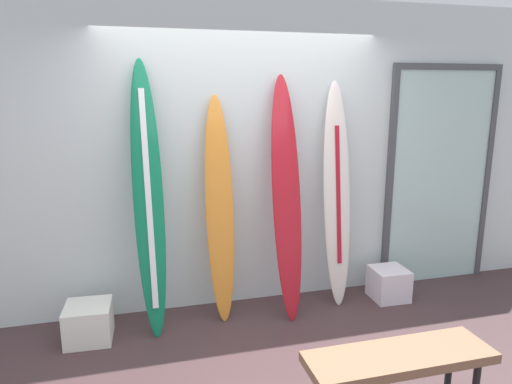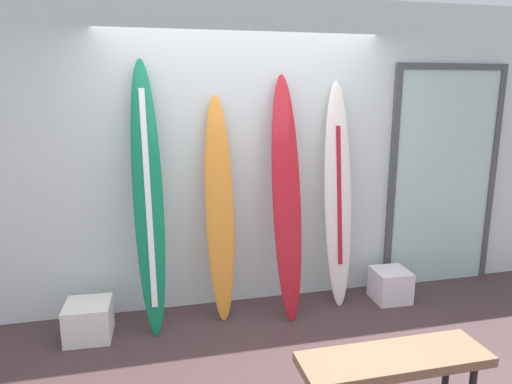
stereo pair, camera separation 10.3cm
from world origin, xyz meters
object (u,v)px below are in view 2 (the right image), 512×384
object	(u,v)px
surfboard_emerald	(148,198)
glass_door	(443,174)
surfboard_sunset	(220,211)
surfboard_crimson	(287,198)
surfboard_ivory	(338,195)
display_block_left	(89,320)
bench	(394,363)
display_block_center	(390,285)

from	to	relation	value
surfboard_emerald	glass_door	bearing A→B (deg)	5.12
surfboard_sunset	surfboard_crimson	bearing A→B (deg)	-7.99
surfboard_ivory	display_block_left	bearing A→B (deg)	-175.46
surfboard_sunset	bench	bearing A→B (deg)	-64.68
surfboard_ivory	glass_door	bearing A→B (deg)	8.72
display_block_center	bench	bearing A→B (deg)	-119.14
surfboard_sunset	glass_door	bearing A→B (deg)	4.91
surfboard_emerald	display_block_left	xyz separation A→B (m)	(-0.53, -0.10, -0.98)
surfboard_crimson	glass_door	size ratio (longest dim) A/B	0.95
surfboard_ivory	display_block_center	size ratio (longest dim) A/B	6.18
display_block_left	glass_door	distance (m)	3.64
surfboard_sunset	display_block_center	bearing A→B (deg)	-4.01
surfboard_crimson	bench	xyz separation A→B (m)	(0.20, -1.57, -0.67)
surfboard_emerald	display_block_center	bearing A→B (deg)	-1.34
surfboard_ivory	display_block_left	world-z (taller)	surfboard_ivory
surfboard_emerald	bench	world-z (taller)	surfboard_emerald
surfboard_sunset	surfboard_ivory	size ratio (longest dim) A/B	0.94
surfboard_emerald	glass_door	distance (m)	2.96
surfboard_ivory	display_block_center	world-z (taller)	surfboard_ivory
surfboard_sunset	display_block_left	bearing A→B (deg)	-171.66
surfboard_emerald	display_block_left	size ratio (longest dim) A/B	5.99
bench	surfboard_sunset	bearing A→B (deg)	115.32
surfboard_sunset	display_block_left	distance (m)	1.40
surfboard_sunset	display_block_left	world-z (taller)	surfboard_sunset
surfboard_ivory	bench	distance (m)	1.81
surfboard_crimson	display_block_left	size ratio (longest dim) A/B	5.67
surfboard_crimson	surfboard_ivory	size ratio (longest dim) A/B	1.03
display_block_center	bench	size ratio (longest dim) A/B	0.29
surfboard_emerald	surfboard_crimson	size ratio (longest dim) A/B	1.06
surfboard_sunset	display_block_left	xyz separation A→B (m)	(-1.13, -0.17, -0.81)
surfboard_crimson	display_block_left	distance (m)	1.95
glass_door	surfboard_sunset	bearing A→B (deg)	-175.09
display_block_center	display_block_left	bearing A→B (deg)	-178.95
surfboard_crimson	bench	bearing A→B (deg)	-82.85
display_block_left	surfboard_sunset	bearing A→B (deg)	8.34
surfboard_ivory	display_block_left	size ratio (longest dim) A/B	5.53
display_block_center	glass_door	size ratio (longest dim) A/B	0.15
surfboard_emerald	glass_door	xyz separation A→B (m)	(2.95, 0.26, 0.03)
display_block_center	surfboard_emerald	bearing A→B (deg)	178.66
glass_door	display_block_left	bearing A→B (deg)	-173.97
display_block_center	surfboard_sunset	bearing A→B (deg)	175.99
surfboard_crimson	display_block_left	world-z (taller)	surfboard_crimson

